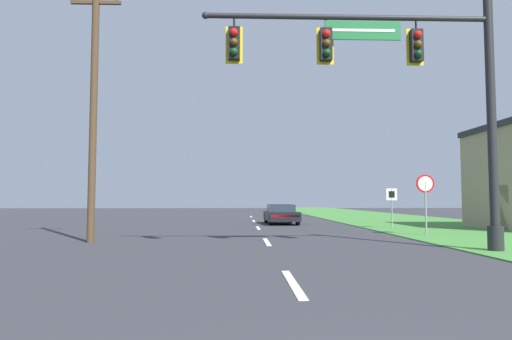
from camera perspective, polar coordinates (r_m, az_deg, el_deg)
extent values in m
cube|color=#428438|center=(34.22, 17.67, -6.03)|extent=(10.00, 110.00, 0.04)
cube|color=silver|center=(8.41, 4.63, -13.93)|extent=(0.16, 2.80, 0.01)
cube|color=silver|center=(16.31, 1.37, -8.97)|extent=(0.16, 2.80, 0.01)
cube|color=silver|center=(24.28, 0.26, -7.25)|extent=(0.16, 2.80, 0.01)
cube|color=silver|center=(32.27, -0.29, -6.38)|extent=(0.16, 2.80, 0.01)
cube|color=silver|center=(40.26, -0.63, -5.86)|extent=(0.16, 2.80, 0.01)
cube|color=black|center=(24.73, 28.45, -4.20)|extent=(0.10, 1.20, 2.20)
cylinder|color=#232326|center=(14.93, 27.77, -7.56)|extent=(0.44, 0.44, 0.70)
cylinder|color=#232326|center=(15.05, 27.38, 5.26)|extent=(0.26, 0.26, 7.40)
cylinder|color=#232326|center=(14.36, 11.46, 18.19)|extent=(8.37, 0.16, 0.16)
sphere|color=#232326|center=(14.05, -6.35, 18.66)|extent=(0.21, 0.21, 0.21)
cube|color=#196B33|center=(14.32, 13.18, 16.59)|extent=(2.25, 0.06, 0.55)
cube|color=white|center=(14.28, 13.22, 16.64)|extent=(1.89, 0.01, 0.08)
cylinder|color=black|center=(13.94, -2.75, 18.03)|extent=(0.06, 0.06, 0.35)
cube|color=yellow|center=(13.84, -2.75, 15.33)|extent=(0.50, 0.03, 1.11)
cube|color=black|center=(13.72, -2.76, 15.51)|extent=(0.34, 0.24, 0.95)
sphere|color=red|center=(13.68, -2.76, 16.83)|extent=(0.22, 0.22, 0.22)
sphere|color=#51380F|center=(13.58, -2.76, 15.71)|extent=(0.22, 0.22, 0.22)
sphere|color=#0F3D19|center=(13.49, -2.77, 14.56)|extent=(0.22, 0.22, 0.22)
cylinder|color=black|center=(14.16, 8.70, 17.72)|extent=(0.06, 0.06, 0.35)
cube|color=yellow|center=(14.06, 8.63, 15.06)|extent=(0.50, 0.03, 1.11)
cube|color=black|center=(13.94, 8.73, 15.23)|extent=(0.34, 0.24, 0.95)
sphere|color=red|center=(13.90, 8.83, 16.53)|extent=(0.22, 0.22, 0.22)
sphere|color=#51380F|center=(13.81, 8.84, 15.42)|extent=(0.22, 0.22, 0.22)
sphere|color=#0F3D19|center=(13.72, 8.85, 14.29)|extent=(0.22, 0.22, 0.22)
cylinder|color=black|center=(14.87, 19.36, 16.83)|extent=(0.06, 0.06, 0.35)
cube|color=yellow|center=(14.77, 19.22, 14.29)|extent=(0.50, 0.03, 1.11)
cube|color=black|center=(14.65, 19.42, 14.45)|extent=(0.34, 0.24, 0.95)
sphere|color=red|center=(14.62, 19.60, 15.67)|extent=(0.22, 0.22, 0.22)
sphere|color=#51380F|center=(14.53, 19.63, 14.61)|extent=(0.22, 0.22, 0.22)
sphere|color=#0F3D19|center=(14.44, 19.65, 13.53)|extent=(0.22, 0.22, 0.22)
cylinder|color=black|center=(30.00, 4.32, -5.97)|extent=(0.22, 0.64, 0.64)
cylinder|color=black|center=(29.81, 1.26, -6.00)|extent=(0.22, 0.64, 0.64)
cylinder|color=black|center=(27.08, 5.23, -6.21)|extent=(0.22, 0.64, 0.64)
cylinder|color=black|center=(26.87, 1.84, -6.24)|extent=(0.22, 0.64, 0.64)
cube|color=black|center=(28.42, 3.15, -5.74)|extent=(1.97, 4.42, 0.55)
cube|color=#283342|center=(28.52, 3.12, -4.76)|extent=(1.67, 1.89, 0.42)
cube|color=black|center=(28.51, 3.12, -4.40)|extent=(1.63, 1.85, 0.06)
cube|color=#B71414|center=(26.29, 3.73, -5.77)|extent=(1.68, 0.12, 0.14)
cylinder|color=gray|center=(20.22, 20.45, -4.51)|extent=(0.07, 0.07, 2.20)
cylinder|color=red|center=(20.23, 20.38, -1.61)|extent=(0.76, 0.04, 0.76)
cylinder|color=white|center=(20.21, 20.41, -1.61)|extent=(0.61, 0.01, 0.61)
cylinder|color=gray|center=(24.34, 16.62, -4.65)|extent=(0.06, 0.06, 2.00)
cube|color=white|center=(24.34, 16.59, -2.94)|extent=(0.55, 0.04, 0.60)
cube|color=black|center=(24.32, 16.60, -2.94)|extent=(0.31, 0.01, 0.34)
cylinder|color=#4C3823|center=(17.43, -19.65, 7.32)|extent=(0.26, 0.26, 9.55)
cube|color=#4C3823|center=(18.56, -19.37, 19.14)|extent=(1.80, 0.12, 0.12)
cylinder|color=#333338|center=(18.40, -17.00, 19.70)|extent=(0.08, 0.08, 0.12)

